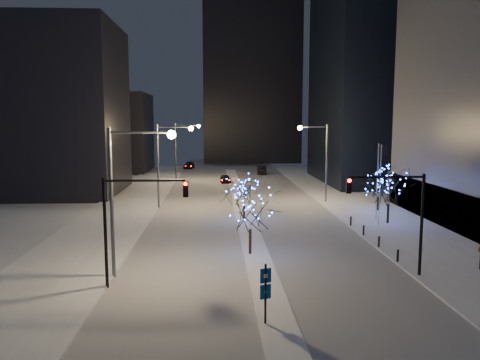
{
  "coord_description": "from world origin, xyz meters",
  "views": [
    {
      "loc": [
        -3.14,
        -28.71,
        10.44
      ],
      "look_at": [
        -0.89,
        14.13,
        5.0
      ],
      "focal_mm": 35.0,
      "sensor_mm": 36.0,
      "label": 1
    }
  ],
  "objects": [
    {
      "name": "street_lamp_w_near",
      "position": [
        -8.94,
        2.0,
        6.5
      ],
      "size": [
        4.4,
        0.56,
        10.0
      ],
      "color": "#595E66",
      "rests_on": "ground"
    },
    {
      "name": "traffic_signal_east",
      "position": [
        8.94,
        1.0,
        4.76
      ],
      "size": [
        5.26,
        0.43,
        7.0
      ],
      "color": "black",
      "rests_on": "ground"
    },
    {
      "name": "east_sidewalk",
      "position": [
        15.0,
        20.0,
        0.07
      ],
      "size": [
        10.0,
        90.0,
        0.15
      ],
      "primitive_type": "cube",
      "color": "white",
      "rests_on": "ground"
    },
    {
      "name": "filler_west_far",
      "position": [
        -26.0,
        70.0,
        8.0
      ],
      "size": [
        18.0,
        16.0,
        16.0
      ],
      "primitive_type": "cube",
      "color": "black",
      "rests_on": "ground"
    },
    {
      "name": "street_lamp_w_far",
      "position": [
        -8.94,
        52.0,
        6.5
      ],
      "size": [
        4.4,
        0.56,
        10.0
      ],
      "color": "#595E66",
      "rests_on": "ground"
    },
    {
      "name": "street_lamp_east",
      "position": [
        10.08,
        30.0,
        6.45
      ],
      "size": [
        3.9,
        0.56,
        10.0
      ],
      "color": "#595E66",
      "rests_on": "ground"
    },
    {
      "name": "horizon_block",
      "position": [
        6.0,
        92.0,
        21.0
      ],
      "size": [
        24.0,
        14.0,
        42.0
      ],
      "primitive_type": "cube",
      "color": "black",
      "rests_on": "ground"
    },
    {
      "name": "car_near",
      "position": [
        -1.5,
        49.84,
        0.69
      ],
      "size": [
        1.97,
        4.16,
        1.37
      ],
      "primitive_type": "imported",
      "rotation": [
        0.0,
        0.0,
        0.09
      ],
      "color": "black",
      "rests_on": "ground"
    },
    {
      "name": "street_lamp_w_mid",
      "position": [
        -8.94,
        27.0,
        6.5
      ],
      "size": [
        4.4,
        0.56,
        10.0
      ],
      "color": "#595E66",
      "rests_on": "ground"
    },
    {
      "name": "car_far",
      "position": [
        -9.0,
        74.28,
        0.7
      ],
      "size": [
        2.49,
        4.98,
        1.39
      ],
      "primitive_type": "imported",
      "rotation": [
        0.0,
        0.0,
        -0.12
      ],
      "color": "black",
      "rests_on": "ground"
    },
    {
      "name": "holiday_tree_plaza_near",
      "position": [
        14.26,
        16.91,
        3.9
      ],
      "size": [
        6.37,
        6.37,
        5.92
      ],
      "color": "black",
      "rests_on": "east_sidewalk"
    },
    {
      "name": "holiday_tree_plaza_far",
      "position": [
        15.64,
        23.77,
        3.03
      ],
      "size": [
        4.22,
        4.22,
        4.52
      ],
      "color": "black",
      "rests_on": "east_sidewalk"
    },
    {
      "name": "road",
      "position": [
        0.0,
        35.0,
        0.01
      ],
      "size": [
        20.0,
        130.0,
        0.02
      ],
      "primitive_type": "cube",
      "color": "#9DA1AB",
      "rests_on": "ground"
    },
    {
      "name": "holiday_tree_median_near",
      "position": [
        -0.5,
        6.62,
        3.75
      ],
      "size": [
        5.06,
        5.06,
        5.58
      ],
      "color": "black",
      "rests_on": "median"
    },
    {
      "name": "holiday_tree_median_far",
      "position": [
        -0.18,
        19.55,
        3.09
      ],
      "size": [
        3.96,
        3.96,
        4.67
      ],
      "color": "black",
      "rests_on": "median"
    },
    {
      "name": "bollards",
      "position": [
        10.2,
        10.0,
        0.6
      ],
      "size": [
        0.16,
        12.16,
        0.9
      ],
      "color": "black",
      "rests_on": "east_sidewalk"
    },
    {
      "name": "car_mid",
      "position": [
        5.94,
        62.88,
        0.82
      ],
      "size": [
        2.0,
        5.08,
        1.65
      ],
      "primitive_type": "imported",
      "rotation": [
        0.0,
        0.0,
        3.09
      ],
      "color": "black",
      "rests_on": "ground"
    },
    {
      "name": "west_sidewalk",
      "position": [
        -14.0,
        20.0,
        0.07
      ],
      "size": [
        8.0,
        90.0,
        0.15
      ],
      "primitive_type": "cube",
      "color": "white",
      "rests_on": "ground"
    },
    {
      "name": "traffic_signal_west",
      "position": [
        -8.44,
        -0.0,
        4.76
      ],
      "size": [
        5.26,
        0.43,
        7.0
      ],
      "color": "black",
      "rests_on": "ground"
    },
    {
      "name": "flagpoles",
      "position": [
        13.37,
        17.25,
        4.8
      ],
      "size": [
        1.35,
        2.6,
        8.0
      ],
      "color": "silver",
      "rests_on": "east_sidewalk"
    },
    {
      "name": "wayfinding_sign",
      "position": [
        -0.65,
        -6.0,
        2.01
      ],
      "size": [
        0.58,
        0.25,
        3.28
      ],
      "rotation": [
        0.0,
        0.0,
        0.31
      ],
      "color": "black",
      "rests_on": "ground"
    },
    {
      "name": "filler_west_near",
      "position": [
        -28.0,
        40.0,
        12.0
      ],
      "size": [
        22.0,
        18.0,
        24.0
      ],
      "primitive_type": "cube",
      "color": "black",
      "rests_on": "ground"
    },
    {
      "name": "median",
      "position": [
        0.0,
        30.0,
        0.07
      ],
      "size": [
        2.0,
        80.0,
        0.15
      ],
      "primitive_type": "cube",
      "color": "white",
      "rests_on": "ground"
    },
    {
      "name": "ground",
      "position": [
        0.0,
        0.0,
        0.0
      ],
      "size": [
        160.0,
        160.0,
        0.0
      ],
      "primitive_type": "plane",
      "color": "white",
      "rests_on": "ground"
    }
  ]
}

